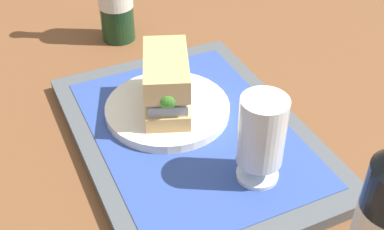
# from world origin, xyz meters

# --- Properties ---
(ground_plane) EXTENTS (3.00, 3.00, 0.00)m
(ground_plane) POSITION_xyz_m (0.00, 0.00, 0.00)
(ground_plane) COLOR brown
(tray) EXTENTS (0.44, 0.32, 0.02)m
(tray) POSITION_xyz_m (0.00, 0.00, 0.01)
(tray) COLOR #4C5156
(tray) RESTS_ON ground_plane
(placemat) EXTENTS (0.38, 0.27, 0.00)m
(placemat) POSITION_xyz_m (0.00, 0.00, 0.02)
(placemat) COLOR #2D4793
(placemat) RESTS_ON tray
(plate) EXTENTS (0.19, 0.19, 0.01)m
(plate) POSITION_xyz_m (-0.05, -0.02, 0.03)
(plate) COLOR silver
(plate) RESTS_ON placemat
(sandwich) EXTENTS (0.14, 0.11, 0.08)m
(sandwich) POSITION_xyz_m (-0.05, -0.02, 0.08)
(sandwich) COLOR tan
(sandwich) RESTS_ON plate
(beer_glass) EXTENTS (0.06, 0.06, 0.12)m
(beer_glass) POSITION_xyz_m (0.12, 0.04, 0.09)
(beer_glass) COLOR silver
(beer_glass) RESTS_ON placemat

